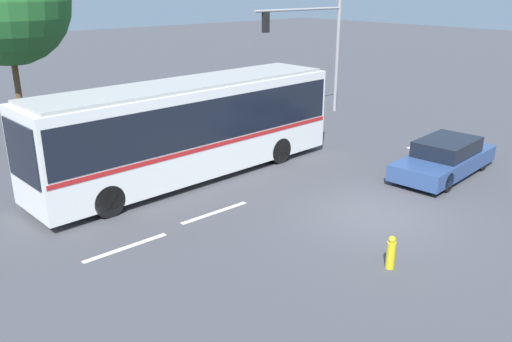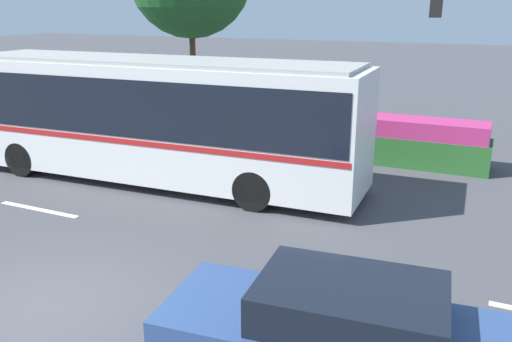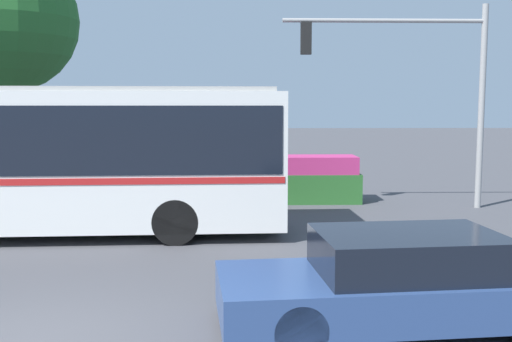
# 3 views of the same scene
# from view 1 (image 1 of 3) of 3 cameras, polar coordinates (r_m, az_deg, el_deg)

# --- Properties ---
(ground_plane) EXTENTS (140.00, 140.00, 0.00)m
(ground_plane) POSITION_cam_1_polar(r_m,az_deg,el_deg) (16.19, 12.58, -4.71)
(ground_plane) COLOR #444449
(city_bus) EXTENTS (11.68, 3.00, 3.41)m
(city_bus) POSITION_cam_1_polar(r_m,az_deg,el_deg) (18.55, -7.17, 5.09)
(city_bus) COLOR silver
(city_bus) RESTS_ON ground
(sedan_foreground) EXTENTS (5.02, 2.30, 1.30)m
(sedan_foreground) POSITION_cam_1_polar(r_m,az_deg,el_deg) (20.14, 19.78, 1.33)
(sedan_foreground) COLOR navy
(sedan_foreground) RESTS_ON ground
(traffic_light_pole) EXTENTS (5.88, 0.24, 5.87)m
(traffic_light_pole) POSITION_cam_1_polar(r_m,az_deg,el_deg) (27.41, 6.58, 13.98)
(traffic_light_pole) COLOR gray
(traffic_light_pole) RESTS_ON ground
(flowering_hedge) EXTENTS (10.02, 1.28, 1.43)m
(flowering_hedge) POSITION_cam_1_polar(r_m,az_deg,el_deg) (24.49, -6.46, 5.71)
(flowering_hedge) COLOR #286028
(flowering_hedge) RESTS_ON ground
(street_tree_left) EXTENTS (4.97, 4.97, 8.42)m
(street_tree_left) POSITION_cam_1_polar(r_m,az_deg,el_deg) (23.39, -25.62, 16.30)
(street_tree_left) COLOR brown
(street_tree_left) RESTS_ON ground
(fire_hydrant) EXTENTS (0.22, 0.22, 0.86)m
(fire_hydrant) POSITION_cam_1_polar(r_m,az_deg,el_deg) (13.25, 14.42, -8.59)
(fire_hydrant) COLOR gold
(fire_hydrant) RESTS_ON ground
(lane_stripe_near) EXTENTS (2.40, 0.16, 0.01)m
(lane_stripe_near) POSITION_cam_1_polar(r_m,az_deg,el_deg) (24.06, 17.72, 2.91)
(lane_stripe_near) COLOR silver
(lane_stripe_near) RESTS_ON ground
(lane_stripe_mid) EXTENTS (2.40, 0.16, 0.01)m
(lane_stripe_mid) POSITION_cam_1_polar(r_m,az_deg,el_deg) (16.01, -4.49, -4.53)
(lane_stripe_mid) COLOR silver
(lane_stripe_mid) RESTS_ON ground
(lane_stripe_far) EXTENTS (2.40, 0.16, 0.01)m
(lane_stripe_far) POSITION_cam_1_polar(r_m,az_deg,el_deg) (14.36, -13.92, -8.07)
(lane_stripe_far) COLOR silver
(lane_stripe_far) RESTS_ON ground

